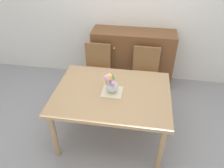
# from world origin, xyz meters

# --- Properties ---
(ground_plane) EXTENTS (12.00, 12.00, 0.00)m
(ground_plane) POSITION_xyz_m (0.00, 0.00, 0.00)
(ground_plane) COLOR #939399
(back_wall) EXTENTS (7.00, 0.10, 2.80)m
(back_wall) POSITION_xyz_m (0.00, 1.60, 1.40)
(back_wall) COLOR silver
(back_wall) RESTS_ON ground_plane
(dining_table) EXTENTS (1.43, 1.10, 0.73)m
(dining_table) POSITION_xyz_m (0.00, 0.00, 0.65)
(dining_table) COLOR tan
(dining_table) RESTS_ON ground_plane
(chair_left) EXTENTS (0.42, 0.42, 0.90)m
(chair_left) POSITION_xyz_m (-0.39, 0.89, 0.52)
(chair_left) COLOR olive
(chair_left) RESTS_ON ground_plane
(chair_right) EXTENTS (0.42, 0.42, 0.90)m
(chair_right) POSITION_xyz_m (0.39, 0.89, 0.52)
(chair_right) COLOR olive
(chair_right) RESTS_ON ground_plane
(dresser) EXTENTS (1.40, 0.47, 1.00)m
(dresser) POSITION_xyz_m (0.16, 1.33, 0.50)
(dresser) COLOR brown
(dresser) RESTS_ON ground_plane
(placemat) EXTENTS (0.25, 0.25, 0.01)m
(placemat) POSITION_xyz_m (-0.00, 0.00, 0.74)
(placemat) COLOR beige
(placemat) RESTS_ON dining_table
(flower_vase) EXTENTS (0.17, 0.22, 0.27)m
(flower_vase) POSITION_xyz_m (-0.01, -0.00, 0.85)
(flower_vase) COLOR silver
(flower_vase) RESTS_ON placemat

